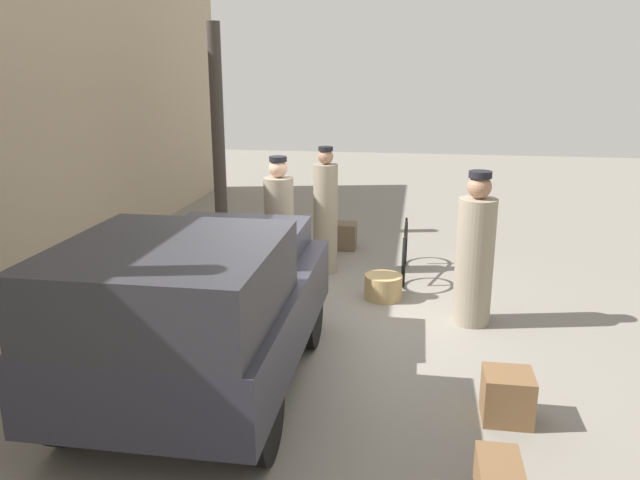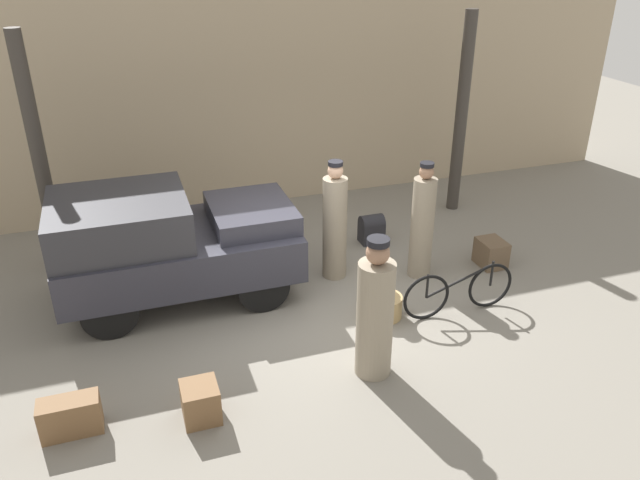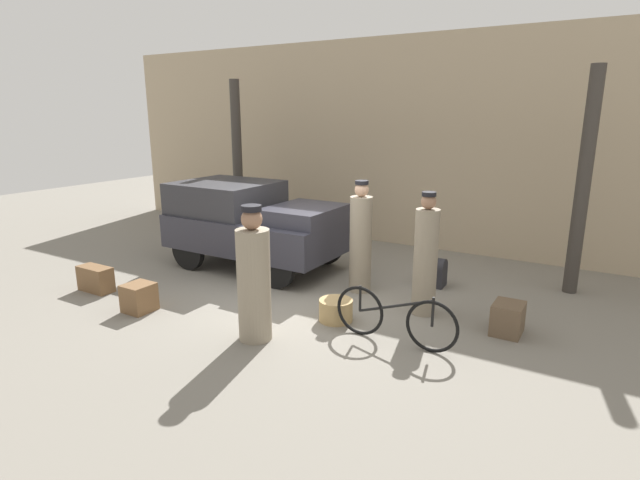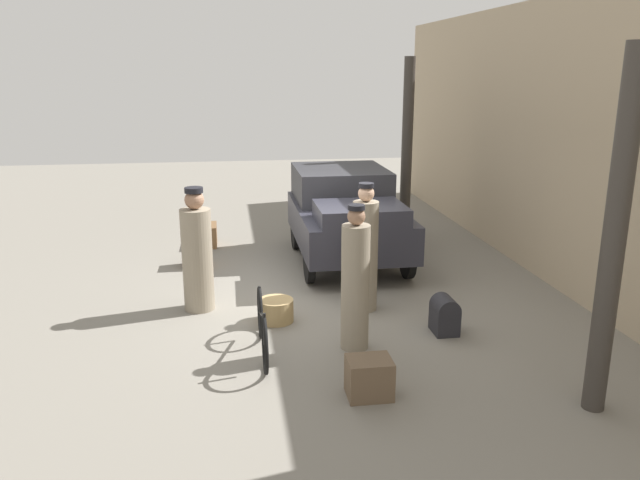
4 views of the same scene
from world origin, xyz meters
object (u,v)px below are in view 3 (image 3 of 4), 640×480
porter_lifting_near_truck (426,259)px  conductor_in_dark_uniform (254,280)px  wicker_basket (336,310)px  porter_with_bicycle (361,241)px  suitcase_small_leather (96,279)px  suitcase_tan_flat (139,298)px  bicycle (395,318)px  trunk_barrel_dark (434,271)px  truck (251,221)px  trunk_wicker_pale (508,318)px

porter_lifting_near_truck → conductor_in_dark_uniform: bearing=-129.2°
wicker_basket → porter_with_bicycle: 1.51m
porter_with_bicycle → suitcase_small_leather: (-3.79, -2.30, -0.65)m
wicker_basket → suitcase_tan_flat: 2.98m
bicycle → porter_with_bicycle: size_ratio=0.90×
bicycle → suitcase_small_leather: 5.12m
wicker_basket → suitcase_small_leather: (-4.06, -1.00, 0.05)m
porter_with_bicycle → conductor_in_dark_uniform: bearing=-98.6°
porter_lifting_near_truck → suitcase_tan_flat: bearing=-150.2°
suitcase_small_leather → suitcase_tan_flat: suitcase_tan_flat is taller
porter_lifting_near_truck → trunk_barrel_dark: 1.43m
bicycle → porter_lifting_near_truck: porter_lifting_near_truck is taller
truck → suitcase_tan_flat: truck is taller
truck → porter_with_bicycle: bearing=-4.4°
bicycle → trunk_wicker_pale: 1.61m
truck → wicker_basket: (2.70, -1.49, -0.74)m
truck → bicycle: truck is taller
suitcase_tan_flat → trunk_wicker_pale: 5.33m
porter_lifting_near_truck → suitcase_small_leather: size_ratio=2.93×
suitcase_small_leather → suitcase_tan_flat: (1.34, -0.22, 0.00)m
bicycle → trunk_wicker_pale: bicycle is taller
porter_with_bicycle → porter_lifting_near_truck: 1.32m
wicker_basket → trunk_wicker_pale: trunk_wicker_pale is taller
porter_lifting_near_truck → wicker_basket: bearing=-137.4°
truck → suitcase_tan_flat: 2.79m
bicycle → wicker_basket: bearing=166.4°
bicycle → porter_with_bicycle: 2.07m
suitcase_small_leather → trunk_barrel_dark: 5.74m
conductor_in_dark_uniform → porter_lifting_near_truck: 2.55m
suitcase_tan_flat → trunk_wicker_pale: bearing=22.4°
trunk_wicker_pale → trunk_barrel_dark: bearing=137.6°
conductor_in_dark_uniform → trunk_barrel_dark: (1.34, 3.24, -0.56)m
trunk_barrel_dark → wicker_basket: bearing=-108.3°
truck → trunk_wicker_pale: truck is taller
wicker_basket → conductor_in_dark_uniform: 1.40m
truck → porter_with_bicycle: porter_with_bicycle is taller
porter_with_bicycle → suitcase_tan_flat: bearing=-134.2°
conductor_in_dark_uniform → porter_lifting_near_truck: size_ratio=0.98×
porter_with_bicycle → suitcase_small_leather: 4.48m
conductor_in_dark_uniform → suitcase_small_leather: (-3.43, 0.07, -0.61)m
porter_with_bicycle → porter_lifting_near_truck: bearing=-17.6°
bicycle → conductor_in_dark_uniform: conductor_in_dark_uniform is taller
bicycle → suitcase_tan_flat: bicycle is taller
truck → suitcase_small_leather: bearing=-118.6°
wicker_basket → trunk_wicker_pale: bearing=20.4°
bicycle → suitcase_tan_flat: 3.85m
porter_lifting_near_truck → trunk_wicker_pale: 1.38m
wicker_basket → suitcase_tan_flat: size_ratio=1.14×
porter_with_bicycle → trunk_wicker_pale: 2.60m
bicycle → conductor_in_dark_uniform: 1.88m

